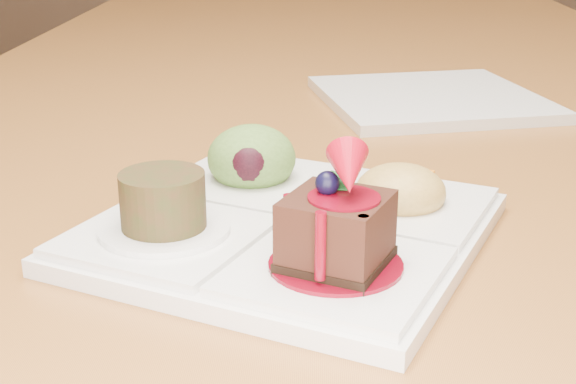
{
  "coord_description": "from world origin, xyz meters",
  "views": [
    {
      "loc": [
        -0.04,
        -1.05,
        0.97
      ],
      "look_at": [
        -0.05,
        -0.55,
        0.79
      ],
      "focal_mm": 50.0,
      "sensor_mm": 36.0,
      "label": 1
    }
  ],
  "objects": [
    {
      "name": "sampler_plate",
      "position": [
        -0.05,
        -0.55,
        0.77
      ],
      "size": [
        0.32,
        0.32,
        0.1
      ],
      "rotation": [
        0.0,
        0.0,
        -0.42
      ],
      "color": "white",
      "rests_on": "dining_table"
    },
    {
      "name": "dining_table",
      "position": [
        0.0,
        0.0,
        0.68
      ],
      "size": [
        1.0,
        1.8,
        0.75
      ],
      "color": "#956026",
      "rests_on": "ground"
    },
    {
      "name": "second_plate",
      "position": [
        0.09,
        -0.17,
        0.76
      ],
      "size": [
        0.28,
        0.28,
        0.01
      ],
      "primitive_type": "cube",
      "rotation": [
        0.0,
        0.0,
        0.23
      ],
      "color": "white",
      "rests_on": "dining_table"
    }
  ]
}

